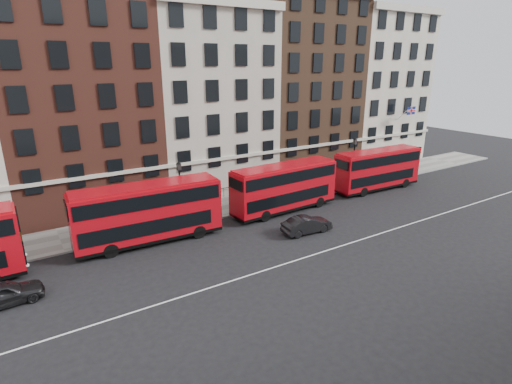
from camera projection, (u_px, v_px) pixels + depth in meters
ground at (309, 241)px, 31.34m from camera, size 120.00×120.00×0.00m
pavement at (241, 203)px, 39.76m from camera, size 80.00×5.00×0.15m
kerb at (255, 210)px, 37.75m from camera, size 80.00×0.30×0.16m
road_centre_line at (326, 251)px, 29.73m from camera, size 70.00×0.12×0.01m
building_terrace at (203, 93)px, 42.38m from camera, size 64.00×11.95×22.00m
bus_b at (148, 212)px, 30.42m from camera, size 11.28×3.22×4.69m
bus_c at (284, 187)px, 37.02m from camera, size 10.79×3.03×4.49m
bus_d at (377, 169)px, 43.41m from camera, size 10.60×2.91×4.42m
car_rear at (3, 294)px, 22.90m from camera, size 4.33×1.95×1.44m
car_front at (307, 225)px, 32.74m from camera, size 4.37×1.81×1.41m
lamp_post_left at (180, 188)px, 34.27m from camera, size 0.44×0.44×5.33m
lamp_post_right at (354, 159)px, 44.82m from camera, size 0.44×0.44×5.33m
traffic_light at (419, 155)px, 49.69m from camera, size 0.25×0.45×3.27m
iron_railings at (231, 191)px, 41.34m from camera, size 6.60×0.06×1.00m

